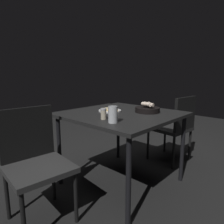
{
  "coord_description": "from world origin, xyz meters",
  "views": [
    {
      "loc": [
        -1.5,
        -1.25,
        1.12
      ],
      "look_at": [
        -0.07,
        0.08,
        0.75
      ],
      "focal_mm": 32.28,
      "sensor_mm": 36.0,
      "label": 1
    }
  ],
  "objects": [
    {
      "name": "ground",
      "position": [
        0.0,
        0.0,
        0.0
      ],
      "size": [
        8.0,
        8.0,
        0.0
      ],
      "primitive_type": "plane",
      "color": "black"
    },
    {
      "name": "pizza_plate",
      "position": [
        -0.02,
        0.15,
        0.75
      ],
      "size": [
        0.23,
        0.23,
        0.04
      ],
      "color": "white",
      "rests_on": "dining_table"
    },
    {
      "name": "chair_near",
      "position": [
        0.84,
        -0.17,
        0.49
      ],
      "size": [
        0.48,
        0.48,
        0.85
      ],
      "color": "black",
      "rests_on": "ground"
    },
    {
      "name": "chair_far",
      "position": [
        -0.84,
        0.17,
        0.5
      ],
      "size": [
        0.48,
        0.48,
        0.86
      ],
      "color": "#2C2C2C",
      "rests_on": "ground"
    },
    {
      "name": "dining_table",
      "position": [
        0.0,
        0.0,
        0.68
      ],
      "size": [
        1.02,
        1.0,
        0.74
      ],
      "color": "black",
      "rests_on": "ground"
    },
    {
      "name": "bread_basket",
      "position": [
        0.2,
        -0.16,
        0.77
      ],
      "size": [
        0.24,
        0.24,
        0.1
      ],
      "color": "black",
      "rests_on": "dining_table"
    },
    {
      "name": "pepper_shaker",
      "position": [
        -0.32,
        -0.07,
        0.78
      ],
      "size": [
        0.05,
        0.05,
        0.09
      ],
      "color": "#BFB299",
      "rests_on": "dining_table"
    },
    {
      "name": "beer_glass",
      "position": [
        -0.36,
        -0.2,
        0.8
      ],
      "size": [
        0.07,
        0.07,
        0.13
      ],
      "color": "silver",
      "rests_on": "dining_table"
    }
  ]
}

